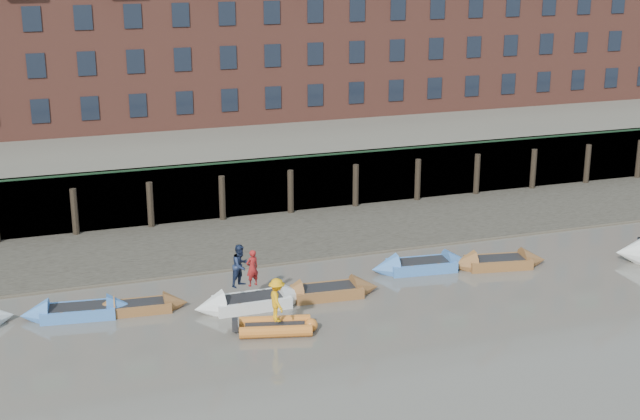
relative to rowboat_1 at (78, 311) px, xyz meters
name	(u,v)px	position (x,y,z in m)	size (l,w,h in m)	color
ground	(422,393)	(10.78, -10.71, -0.24)	(220.00, 220.00, 0.00)	#5E5850
foreshore	(276,237)	(10.78, 7.29, -0.24)	(110.00, 8.00, 0.50)	#3D382F
mud_band	(295,258)	(10.78, 3.89, -0.24)	(110.00, 1.60, 0.10)	#4C4336
river_wall	(254,188)	(10.78, 11.67, 1.35)	(110.00, 1.23, 3.30)	#2D2A26
bank_terrace	(204,139)	(10.78, 25.29, 1.36)	(110.00, 28.00, 3.20)	#5E594D
rowboat_1	(78,311)	(0.00, 0.00, 0.00)	(4.85, 1.97, 1.37)	#4074BC
rowboat_2	(140,307)	(2.51, -0.25, -0.03)	(4.15, 1.50, 1.18)	brown
rowboat_3	(252,302)	(7.12, -1.43, 0.02)	(5.03, 1.49, 1.46)	silver
rowboat_4	(327,292)	(10.58, -1.35, 0.00)	(4.82, 1.70, 1.37)	brown
rowboat_5	(421,265)	(15.94, 0.24, 0.01)	(5.06, 1.94, 1.43)	#4074BC
rowboat_6	(498,262)	(19.64, -0.56, 0.00)	(4.92, 2.17, 1.38)	brown
rib_tender	(279,326)	(7.49, -4.18, 0.00)	(3.27, 2.15, 0.55)	#CA6B23
person_rower_a	(252,268)	(7.19, -1.36, 1.54)	(0.59, 0.38, 1.61)	maroon
person_rower_b	(241,265)	(6.72, -1.24, 1.67)	(0.90, 0.70, 1.86)	#19233F
person_rib_crew	(277,300)	(7.44, -4.21, 1.17)	(1.15, 0.66, 1.79)	orange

